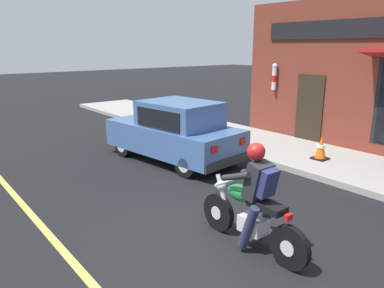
{
  "coord_description": "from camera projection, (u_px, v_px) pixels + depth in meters",
  "views": [
    {
      "loc": [
        -3.38,
        -3.72,
        2.92
      ],
      "look_at": [
        1.28,
        2.12,
        0.95
      ],
      "focal_mm": 35.0,
      "sensor_mm": 36.0,
      "label": 1
    }
  ],
  "objects": [
    {
      "name": "ground_plane",
      "position": [
        213.0,
        247.0,
        5.59
      ],
      "size": [
        80.0,
        80.0,
        0.0
      ],
      "primitive_type": "plane",
      "color": "black"
    },
    {
      "name": "sidewalk_curb",
      "position": [
        273.0,
        147.0,
        10.85
      ],
      "size": [
        2.6,
        22.0,
        0.14
      ],
      "primitive_type": "cube",
      "color": "#9E9B93",
      "rests_on": "ground"
    },
    {
      "name": "lane_stripe",
      "position": [
        29.0,
        212.0,
        6.77
      ],
      "size": [
        0.12,
        19.8,
        0.01
      ],
      "primitive_type": "cube",
      "color": "#D1C64C",
      "rests_on": "ground"
    },
    {
      "name": "motorcycle_with_rider",
      "position": [
        253.0,
        205.0,
        5.41
      ],
      "size": [
        0.56,
        2.02,
        1.62
      ],
      "color": "black",
      "rests_on": "ground"
    },
    {
      "name": "car_hatchback",
      "position": [
        175.0,
        132.0,
        9.64
      ],
      "size": [
        2.08,
        3.95,
        1.57
      ],
      "color": "black",
      "rests_on": "ground"
    },
    {
      "name": "traffic_cone",
      "position": [
        321.0,
        148.0,
        9.38
      ],
      "size": [
        0.36,
        0.36,
        0.6
      ],
      "color": "black",
      "rests_on": "sidewalk_curb"
    }
  ]
}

